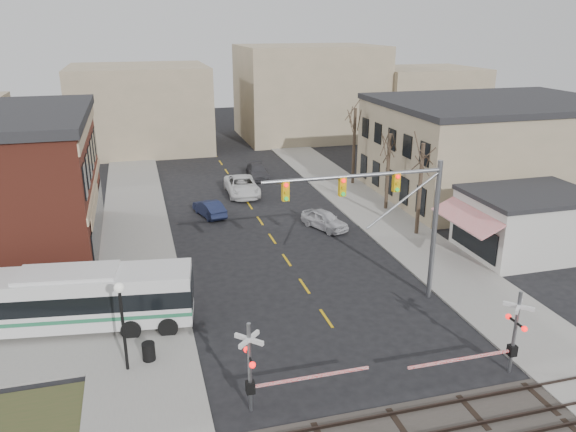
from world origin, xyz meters
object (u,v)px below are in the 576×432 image
Objects in this scene: pedestrian_near at (172,308)px; trash_bin at (149,351)px; car_b at (209,208)px; street_lamp at (121,309)px; rr_crossing_east at (506,335)px; car_d at (257,172)px; transit_bus at (71,299)px; pedestrian_far at (120,278)px; traffic_signal_mast at (391,206)px; car_a at (325,220)px; car_c at (242,186)px; rr_crossing_west at (260,367)px.

trash_bin is at bearing 133.47° from pedestrian_near.
street_lamp is at bearing 56.82° from car_b.
rr_crossing_east is 35.53m from car_d.
pedestrian_near is (-10.49, -27.37, 0.41)m from car_d.
transit_bus is at bearing 120.10° from street_lamp.
pedestrian_far is (-13.09, -22.56, 0.26)m from car_d.
pedestrian_near is (2.30, 3.38, -2.11)m from street_lamp.
traffic_signal_mast is at bearing -60.45° from pedestrian_far.
pedestrian_near is at bearing 177.88° from traffic_signal_mast.
pedestrian_near reaches higher than car_a.
traffic_signal_mast is 19.59m from car_b.
car_a is at bearing -81.46° from car_d.
car_b is 12.15m from car_d.
car_b is 13.94m from pedestrian_far.
rr_crossing_east reaches higher than transit_bus.
car_d is (-3.38, 35.35, -1.31)m from rr_crossing_east.
car_d is (15.39, 26.27, -1.10)m from transit_bus.
street_lamp is 1.06× the size of car_b.
street_lamp is 27.62m from car_c.
pedestrian_far is at bearing -178.32° from car_a.
transit_bus is 6.47× the size of pedestrian_near.
car_b is at bearing 60.13° from transit_bus.
traffic_signal_mast is 14.20m from trash_bin.
car_c is 5.81m from car_d.
car_b is (-8.04, 5.20, -0.04)m from car_a.
transit_bus reaches higher than car_b.
car_a is at bearing 64.17° from rr_crossing_west.
transit_bus is 5.38m from street_lamp.
trash_bin is 7.80m from pedestrian_far.
pedestrian_far is at bearing 45.31° from car_b.
car_a is at bearing -15.16° from pedestrian_far.
rr_crossing_east is 20.87m from pedestrian_far.
pedestrian_near is (1.33, 2.88, 0.52)m from trash_bin.
pedestrian_near is (-11.65, 0.43, -4.66)m from traffic_signal_mast.
car_c is (-5.96, 30.15, -1.15)m from rr_crossing_east.
traffic_signal_mast is 2.16× the size of car_d.
car_b reaches higher than car_d.
street_lamp is (-5.23, 4.11, 1.21)m from rr_crossing_west.
traffic_signal_mast is 28.28m from car_d.
street_lamp is 2.24× the size of pedestrian_near.
street_lamp is 0.94× the size of car_d.
rr_crossing_east is at bearing -25.82° from transit_bus.
transit_bus is 5.07m from pedestrian_near.
transit_bus is at bearing 131.87° from trash_bin.
car_c reaches higher than trash_bin.
car_b is at bearing 74.40° from trash_bin.
car_b is 2.11× the size of pedestrian_near.
rr_crossing_west is 6.76m from street_lamp.
rr_crossing_east is 16.02m from pedestrian_near.
traffic_signal_mast is 11.84m from rr_crossing_west.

